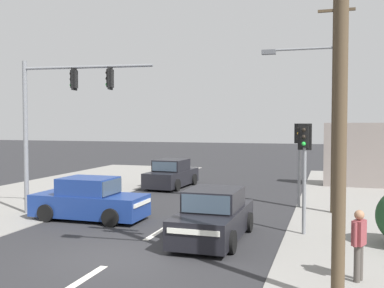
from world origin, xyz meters
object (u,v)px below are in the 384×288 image
at_px(utility_pole_midground_right, 331,90).
at_px(sedan_oncoming_mid, 214,217).
at_px(sedan_kerbside_parked, 90,201).
at_px(pedestrian_at_kerb, 359,241).
at_px(pedestal_signal_far_median, 299,151).
at_px(sedan_crossing_left, 172,175).
at_px(pedestal_signal_right_kerb, 304,160).
at_px(utility_pole_foreground_right, 334,40).
at_px(traffic_signal_mast, 56,108).

xyz_separation_m(utility_pole_midground_right, sedan_oncoming_mid, (-3.40, -5.30, -4.19)).
bearing_deg(sedan_kerbside_parked, pedestrian_at_kerb, -24.03).
bearing_deg(pedestal_signal_far_median, pedestrian_at_kerb, -77.92).
bearing_deg(sedan_oncoming_mid, sedan_crossing_left, 116.24).
bearing_deg(pedestrian_at_kerb, sedan_kerbside_parked, 155.97).
xyz_separation_m(pedestal_signal_right_kerb, pedestrian_at_kerb, (1.42, -4.04, -1.49)).
bearing_deg(sedan_kerbside_parked, sedan_oncoming_mid, -15.72).
bearing_deg(sedan_kerbside_parked, pedestal_signal_far_median, 33.01).
xyz_separation_m(sedan_oncoming_mid, sedan_crossing_left, (-5.06, 10.27, 0.00)).
height_order(pedestal_signal_right_kerb, sedan_kerbside_parked, pedestal_signal_right_kerb).
xyz_separation_m(pedestal_signal_right_kerb, sedan_crossing_left, (-7.67, 8.87, -1.71)).
height_order(pedestal_signal_right_kerb, pedestrian_at_kerb, pedestal_signal_right_kerb).
distance_m(pedestal_signal_right_kerb, sedan_crossing_left, 11.85).
relative_size(utility_pole_foreground_right, pedestal_signal_right_kerb, 2.70).
bearing_deg(sedan_crossing_left, pedestal_signal_right_kerb, -49.14).
relative_size(utility_pole_foreground_right, sedan_oncoming_mid, 2.26).
distance_m(pedestal_signal_right_kerb, sedan_oncoming_mid, 3.42).
height_order(sedan_oncoming_mid, pedestrian_at_kerb, pedestrian_at_kerb).
height_order(pedestal_signal_right_kerb, pedestal_signal_far_median, same).
bearing_deg(pedestal_signal_right_kerb, sedan_crossing_left, 130.86).
height_order(utility_pole_midground_right, traffic_signal_mast, utility_pole_midground_right).
bearing_deg(sedan_kerbside_parked, utility_pole_foreground_right, -32.98).
xyz_separation_m(pedestal_signal_right_kerb, sedan_oncoming_mid, (-2.61, -1.40, -1.71)).
bearing_deg(utility_pole_midground_right, traffic_signal_mast, -161.12).
bearing_deg(pedestal_signal_right_kerb, traffic_signal_mast, 177.47).
relative_size(sedan_oncoming_mid, sedan_crossing_left, 0.98).
bearing_deg(sedan_kerbside_parked, traffic_signal_mast, 167.18).
bearing_deg(traffic_signal_mast, pedestal_signal_far_median, 25.97).
height_order(traffic_signal_mast, pedestal_signal_far_median, traffic_signal_mast).
relative_size(pedestal_signal_right_kerb, pedestal_signal_far_median, 1.00).
height_order(utility_pole_foreground_right, sedan_kerbside_parked, utility_pole_foreground_right).
xyz_separation_m(pedestal_signal_right_kerb, pedestal_signal_far_median, (-0.47, 4.76, 0.00)).
height_order(sedan_crossing_left, sedan_kerbside_parked, same).
relative_size(utility_pole_midground_right, pedestal_signal_far_median, 2.55).
bearing_deg(traffic_signal_mast, pedestrian_at_kerb, -22.41).
relative_size(pedestal_signal_far_median, pedestrian_at_kerb, 2.18).
bearing_deg(pedestrian_at_kerb, traffic_signal_mast, 157.59).
xyz_separation_m(utility_pole_foreground_right, sedan_kerbside_parked, (-8.55, 5.55, -4.47)).
bearing_deg(utility_pole_midground_right, pedestal_signal_far_median, 145.63).
bearing_deg(utility_pole_foreground_right, sedan_kerbside_parked, 147.02).
height_order(traffic_signal_mast, pedestrian_at_kerb, traffic_signal_mast).
height_order(utility_pole_foreground_right, sedan_crossing_left, utility_pole_foreground_right).
distance_m(traffic_signal_mast, pedestrian_at_kerb, 12.12).
xyz_separation_m(utility_pole_foreground_right, pedestal_signal_far_median, (-1.28, 10.27, -2.75)).
bearing_deg(sedan_crossing_left, pedestrian_at_kerb, -54.86).
xyz_separation_m(pedestal_signal_far_median, sedan_oncoming_mid, (-2.14, -6.16, -1.71)).
height_order(pedestal_signal_far_median, sedan_oncoming_mid, pedestal_signal_far_median).
xyz_separation_m(utility_pole_midground_right, sedan_crossing_left, (-8.46, 4.97, -4.19)).
bearing_deg(traffic_signal_mast, sedan_oncoming_mid, -15.02).
bearing_deg(utility_pole_foreground_right, sedan_crossing_left, 120.55).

